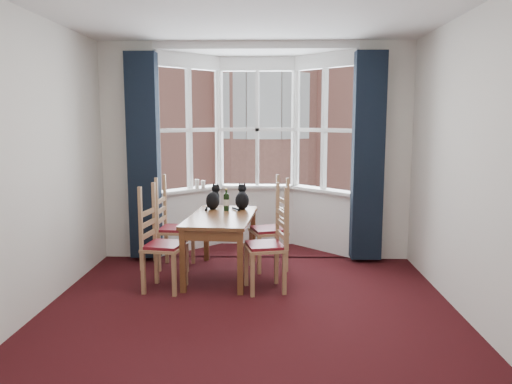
{
  "coord_description": "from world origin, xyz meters",
  "views": [
    {
      "loc": [
        0.2,
        -4.24,
        1.82
      ],
      "look_at": [
        0.04,
        1.05,
        1.05
      ],
      "focal_mm": 35.0,
      "sensor_mm": 36.0,
      "label": 1
    }
  ],
  "objects_px": {
    "cat_left": "(213,199)",
    "candle_tall": "(197,184)",
    "chair_left_far": "(169,230)",
    "dining_table": "(221,223)",
    "cat_right": "(242,199)",
    "chair_left_near": "(156,247)",
    "chair_right_near": "(273,247)",
    "wine_bottle": "(226,201)",
    "chair_right_far": "(275,231)",
    "candle_short": "(203,184)"
  },
  "relations": [
    {
      "from": "chair_right_far",
      "to": "cat_right",
      "type": "relative_size",
      "value": 2.76
    },
    {
      "from": "dining_table",
      "to": "chair_left_far",
      "type": "bearing_deg",
      "value": 155.03
    },
    {
      "from": "chair_left_far",
      "to": "dining_table",
      "type": "bearing_deg",
      "value": -24.97
    },
    {
      "from": "dining_table",
      "to": "wine_bottle",
      "type": "bearing_deg",
      "value": 83.65
    },
    {
      "from": "chair_left_near",
      "to": "candle_short",
      "type": "relative_size",
      "value": 8.5
    },
    {
      "from": "chair_right_far",
      "to": "candle_short",
      "type": "bearing_deg",
      "value": 138.52
    },
    {
      "from": "chair_left_far",
      "to": "candle_short",
      "type": "relative_size",
      "value": 8.5
    },
    {
      "from": "wine_bottle",
      "to": "candle_short",
      "type": "relative_size",
      "value": 2.52
    },
    {
      "from": "chair_left_far",
      "to": "chair_right_near",
      "type": "xyz_separation_m",
      "value": [
        1.29,
        -0.79,
        0.0
      ]
    },
    {
      "from": "chair_left_far",
      "to": "wine_bottle",
      "type": "relative_size",
      "value": 3.38
    },
    {
      "from": "cat_right",
      "to": "chair_right_near",
      "type": "bearing_deg",
      "value": -66.58
    },
    {
      "from": "dining_table",
      "to": "cat_right",
      "type": "xyz_separation_m",
      "value": [
        0.22,
        0.42,
        0.22
      ]
    },
    {
      "from": "chair_left_far",
      "to": "candle_short",
      "type": "distance_m",
      "value": 1.05
    },
    {
      "from": "dining_table",
      "to": "chair_right_near",
      "type": "relative_size",
      "value": 1.5
    },
    {
      "from": "dining_table",
      "to": "candle_short",
      "type": "height_order",
      "value": "candle_short"
    },
    {
      "from": "chair_left_far",
      "to": "chair_right_far",
      "type": "distance_m",
      "value": 1.31
    },
    {
      "from": "chair_left_far",
      "to": "candle_tall",
      "type": "distance_m",
      "value": 1.0
    },
    {
      "from": "dining_table",
      "to": "chair_left_near",
      "type": "bearing_deg",
      "value": -142.9
    },
    {
      "from": "candle_tall",
      "to": "chair_right_near",
      "type": "bearing_deg",
      "value": -57.36
    },
    {
      "from": "dining_table",
      "to": "chair_right_far",
      "type": "distance_m",
      "value": 0.73
    },
    {
      "from": "cat_left",
      "to": "dining_table",
      "type": "bearing_deg",
      "value": -71.59
    },
    {
      "from": "wine_bottle",
      "to": "chair_left_near",
      "type": "bearing_deg",
      "value": -130.53
    },
    {
      "from": "chair_right_far",
      "to": "chair_left_far",
      "type": "bearing_deg",
      "value": -179.68
    },
    {
      "from": "chair_left_far",
      "to": "cat_right",
      "type": "distance_m",
      "value": 0.98
    },
    {
      "from": "dining_table",
      "to": "wine_bottle",
      "type": "xyz_separation_m",
      "value": [
        0.03,
        0.31,
        0.21
      ]
    },
    {
      "from": "chair_left_near",
      "to": "chair_right_far",
      "type": "xyz_separation_m",
      "value": [
        1.28,
        0.82,
        0.0
      ]
    },
    {
      "from": "chair_left_near",
      "to": "chair_right_near",
      "type": "bearing_deg",
      "value": 1.09
    },
    {
      "from": "chair_left_near",
      "to": "chair_right_far",
      "type": "height_order",
      "value": "same"
    },
    {
      "from": "chair_left_near",
      "to": "chair_right_near",
      "type": "distance_m",
      "value": 1.25
    },
    {
      "from": "wine_bottle",
      "to": "chair_left_far",
      "type": "bearing_deg",
      "value": 179.3
    },
    {
      "from": "chair_left_far",
      "to": "chair_right_near",
      "type": "height_order",
      "value": "same"
    },
    {
      "from": "cat_left",
      "to": "candle_tall",
      "type": "xyz_separation_m",
      "value": [
        -0.31,
        0.76,
        0.09
      ]
    },
    {
      "from": "chair_left_far",
      "to": "wine_bottle",
      "type": "height_order",
      "value": "wine_bottle"
    },
    {
      "from": "wine_bottle",
      "to": "candle_tall",
      "type": "relative_size",
      "value": 2.15
    },
    {
      "from": "dining_table",
      "to": "chair_right_far",
      "type": "height_order",
      "value": "chair_right_far"
    },
    {
      "from": "cat_right",
      "to": "candle_tall",
      "type": "relative_size",
      "value": 2.63
    },
    {
      "from": "cat_right",
      "to": "chair_left_near",
      "type": "bearing_deg",
      "value": -133.73
    },
    {
      "from": "chair_right_near",
      "to": "wine_bottle",
      "type": "relative_size",
      "value": 3.38
    },
    {
      "from": "chair_right_near",
      "to": "cat_left",
      "type": "height_order",
      "value": "cat_left"
    },
    {
      "from": "dining_table",
      "to": "chair_left_near",
      "type": "xyz_separation_m",
      "value": [
        -0.65,
        -0.49,
        -0.15
      ]
    },
    {
      "from": "chair_right_near",
      "to": "cat_right",
      "type": "bearing_deg",
      "value": 113.42
    },
    {
      "from": "wine_bottle",
      "to": "candle_tall",
      "type": "bearing_deg",
      "value": 119.2
    },
    {
      "from": "cat_right",
      "to": "chair_right_far",
      "type": "bearing_deg",
      "value": -12.65
    },
    {
      "from": "cat_right",
      "to": "candle_short",
      "type": "bearing_deg",
      "value": 126.63
    },
    {
      "from": "chair_left_far",
      "to": "candle_tall",
      "type": "xyz_separation_m",
      "value": [
        0.23,
        0.86,
        0.46
      ]
    },
    {
      "from": "chair_left_near",
      "to": "wine_bottle",
      "type": "distance_m",
      "value": 1.12
    },
    {
      "from": "cat_left",
      "to": "candle_tall",
      "type": "bearing_deg",
      "value": 112.34
    },
    {
      "from": "chair_right_near",
      "to": "chair_right_far",
      "type": "bearing_deg",
      "value": 87.95
    },
    {
      "from": "wine_bottle",
      "to": "chair_right_near",
      "type": "bearing_deg",
      "value": -53.8
    },
    {
      "from": "chair_right_near",
      "to": "candle_tall",
      "type": "height_order",
      "value": "candle_tall"
    }
  ]
}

